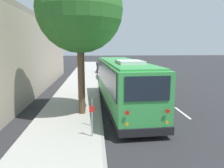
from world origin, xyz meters
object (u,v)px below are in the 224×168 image
object	(u,v)px
parked_sedan_white	(104,74)
parked_sedan_black	(103,69)
sign_post_far	(92,112)
shuttle_bus	(123,82)
sign_post_near	(92,121)
street_tree	(80,4)

from	to	relation	value
parked_sedan_white	parked_sedan_black	size ratio (longest dim) A/B	1.02
sign_post_far	shuttle_bus	bearing A→B (deg)	-28.29
parked_sedan_black	sign_post_far	distance (m)	23.13
shuttle_bus	sign_post_near	distance (m)	5.48
shuttle_bus	sign_post_far	bearing A→B (deg)	148.50
shuttle_bus	parked_sedan_white	distance (m)	13.53
shuttle_bus	parked_sedan_white	size ratio (longest dim) A/B	2.55
sign_post_near	sign_post_far	bearing A→B (deg)	0.00
parked_sedan_black	sign_post_near	world-z (taller)	sign_post_near
parked_sedan_black	sign_post_far	bearing A→B (deg)	-179.18
street_tree	parked_sedan_white	bearing A→B (deg)	-7.69
street_tree	sign_post_far	world-z (taller)	street_tree
parked_sedan_white	street_tree	distance (m)	16.14
parked_sedan_black	sign_post_far	world-z (taller)	sign_post_far
shuttle_bus	street_tree	bearing A→B (deg)	115.77
parked_sedan_white	street_tree	bearing A→B (deg)	172.16
shuttle_bus	sign_post_near	xyz separation A→B (m)	(-5.02, 2.01, -0.88)
street_tree	sign_post_far	xyz separation A→B (m)	(-2.27, -0.63, -5.53)
shuttle_bus	sign_post_near	size ratio (longest dim) A/B	8.19
sign_post_near	parked_sedan_black	bearing A→B (deg)	-3.36
parked_sedan_white	sign_post_near	size ratio (longest dim) A/B	3.21
parked_sedan_black	parked_sedan_white	bearing A→B (deg)	-176.05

